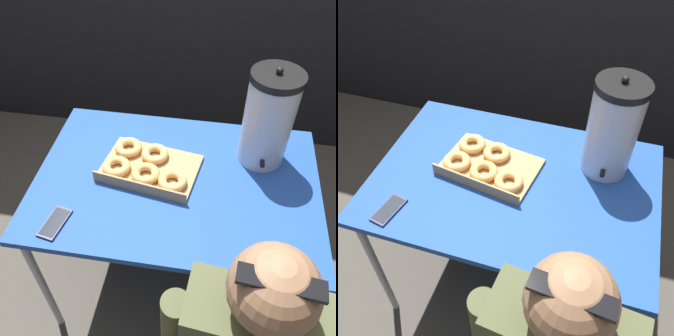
% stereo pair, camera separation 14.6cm
% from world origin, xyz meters
% --- Properties ---
extents(ground_plane, '(12.00, 12.00, 0.00)m').
position_xyz_m(ground_plane, '(0.00, 0.00, 0.00)').
color(ground_plane, '#4C473F').
extents(folding_table, '(1.13, 0.78, 0.77)m').
position_xyz_m(folding_table, '(0.00, 0.00, 0.71)').
color(folding_table, '#1E479E').
rests_on(folding_table, ground).
extents(donut_box, '(0.42, 0.32, 0.05)m').
position_xyz_m(donut_box, '(-0.13, 0.03, 0.79)').
color(donut_box, tan).
rests_on(donut_box, folding_table).
extents(coffee_urn, '(0.20, 0.22, 0.43)m').
position_xyz_m(coffee_urn, '(0.33, 0.19, 0.97)').
color(coffee_urn, silver).
rests_on(coffee_urn, folding_table).
extents(cell_phone, '(0.09, 0.15, 0.01)m').
position_xyz_m(cell_phone, '(-0.40, -0.29, 0.78)').
color(cell_phone, '#2D334C').
rests_on(cell_phone, folding_table).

